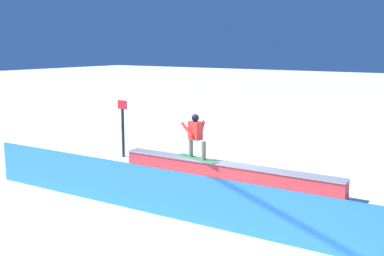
# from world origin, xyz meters

# --- Properties ---
(ground_plane) EXTENTS (120.00, 120.00, 0.00)m
(ground_plane) POSITION_xyz_m (0.00, 0.00, 0.00)
(ground_plane) COLOR white
(grind_box) EXTENTS (6.83, 0.72, 0.59)m
(grind_box) POSITION_xyz_m (0.00, 0.00, 0.27)
(grind_box) COLOR red
(grind_box) RESTS_ON ground_plane
(snowboarder) EXTENTS (1.56, 0.65, 1.33)m
(snowboarder) POSITION_xyz_m (1.03, 0.02, 1.29)
(snowboarder) COLOR #3A8B4C
(snowboarder) RESTS_ON grind_box
(safety_fence) EXTENTS (11.02, 0.47, 1.11)m
(safety_fence) POSITION_xyz_m (0.00, 3.12, 0.56)
(safety_fence) COLOR #2E7FE5
(safety_fence) RESTS_ON ground_plane
(trail_marker) EXTENTS (0.40, 0.10, 2.01)m
(trail_marker) POSITION_xyz_m (4.61, -0.74, 1.08)
(trail_marker) COLOR #262628
(trail_marker) RESTS_ON ground_plane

